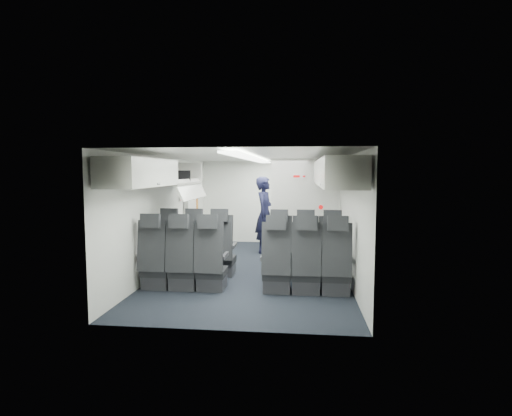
% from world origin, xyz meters
% --- Properties ---
extents(cabin_shell, '(3.41, 6.01, 2.16)m').
position_xyz_m(cabin_shell, '(0.00, 0.00, 1.12)').
color(cabin_shell, black).
rests_on(cabin_shell, ground).
extents(seat_row_front, '(3.33, 0.56, 1.24)m').
position_xyz_m(seat_row_front, '(-0.00, -0.53, 0.40)').
color(seat_row_front, black).
rests_on(seat_row_front, cabin_shell).
extents(seat_row_mid, '(3.33, 0.56, 1.24)m').
position_xyz_m(seat_row_mid, '(-0.00, -1.43, 0.40)').
color(seat_row_mid, black).
rests_on(seat_row_mid, cabin_shell).
extents(overhead_bin_left_rear, '(0.53, 1.80, 0.40)m').
position_xyz_m(overhead_bin_left_rear, '(-1.40, -2.00, 1.86)').
color(overhead_bin_left_rear, silver).
rests_on(overhead_bin_left_rear, cabin_shell).
extents(overhead_bin_left_front_open, '(0.64, 1.70, 0.72)m').
position_xyz_m(overhead_bin_left_front_open, '(-1.44, -0.25, 1.74)').
color(overhead_bin_left_front_open, '#9E9E93').
rests_on(overhead_bin_left_front_open, cabin_shell).
extents(overhead_bin_right_rear, '(0.53, 1.80, 0.40)m').
position_xyz_m(overhead_bin_right_rear, '(1.40, -2.00, 1.86)').
color(overhead_bin_right_rear, silver).
rests_on(overhead_bin_right_rear, cabin_shell).
extents(overhead_bin_right_front, '(0.53, 1.70, 0.40)m').
position_xyz_m(overhead_bin_right_front, '(1.40, -0.25, 1.86)').
color(overhead_bin_right_front, silver).
rests_on(overhead_bin_right_front, cabin_shell).
extents(bulkhead_partition, '(1.40, 0.15, 2.13)m').
position_xyz_m(bulkhead_partition, '(0.98, 0.80, 1.08)').
color(bulkhead_partition, silver).
rests_on(bulkhead_partition, cabin_shell).
extents(galley_unit, '(0.85, 0.52, 1.90)m').
position_xyz_m(galley_unit, '(0.95, 2.72, 0.95)').
color(galley_unit, '#939399').
rests_on(galley_unit, cabin_shell).
extents(boarding_door, '(0.12, 1.27, 1.86)m').
position_xyz_m(boarding_door, '(-1.64, 1.55, 0.95)').
color(boarding_door, silver).
rests_on(boarding_door, cabin_shell).
extents(flight_attendant, '(0.54, 0.71, 1.76)m').
position_xyz_m(flight_attendant, '(0.07, 1.67, 0.88)').
color(flight_attendant, black).
rests_on(flight_attendant, ground).
extents(carry_on_bag, '(0.47, 0.39, 0.24)m').
position_xyz_m(carry_on_bag, '(-1.43, -0.03, 1.78)').
color(carry_on_bag, black).
rests_on(carry_on_bag, overhead_bin_left_front_open).
extents(papers, '(0.20, 0.02, 0.14)m').
position_xyz_m(papers, '(0.26, 1.62, 1.03)').
color(papers, white).
rests_on(papers, flight_attendant).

